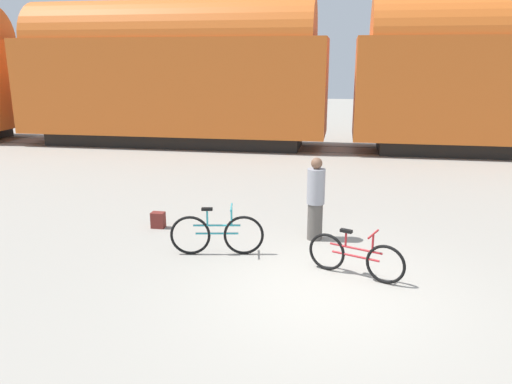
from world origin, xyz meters
name	(u,v)px	position (x,y,z in m)	size (l,w,h in m)	color
ground_plane	(326,291)	(0.00, 0.00, 0.00)	(80.00, 80.00, 0.00)	gray
freight_train	(341,72)	(0.00, 12.81, 3.04)	(53.48, 3.12, 5.79)	black
rail_near	(338,153)	(0.00, 12.09, 0.01)	(65.48, 0.07, 0.01)	#4C4238
rail_far	(338,147)	(0.00, 13.52, 0.01)	(65.48, 0.07, 0.01)	#4C4238
bicycle_teal	(217,234)	(-2.03, 1.19, 0.39)	(1.70, 0.46, 0.92)	black
bicycle_maroon	(355,257)	(0.44, 0.63, 0.35)	(1.56, 0.67, 0.81)	black
person_in_grey	(316,199)	(-0.32, 2.31, 0.83)	(0.35, 0.35, 1.66)	#514C47
backpack	(158,220)	(-3.65, 2.44, 0.17)	(0.28, 0.20, 0.34)	maroon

